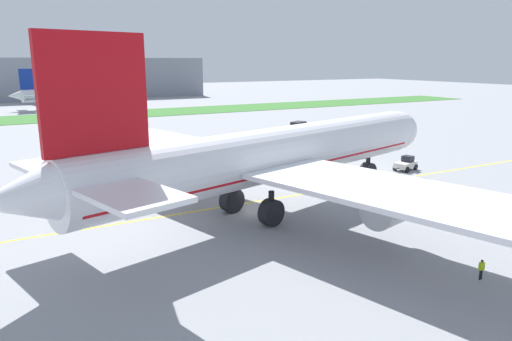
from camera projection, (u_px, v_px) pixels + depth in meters
name	position (u px, v px, depth m)	size (l,w,h in m)	color
ground_plane	(249.00, 211.00, 54.90)	(600.00, 600.00, 0.00)	gray
apron_taxi_line	(238.00, 204.00, 57.31)	(280.00, 0.36, 0.01)	yellow
grass_median_strip	(84.00, 116.00, 147.44)	(320.00, 24.00, 0.10)	#38722D
airliner_foreground	(271.00, 156.00, 52.97)	(58.86, 95.16, 19.12)	white
pushback_tug	(406.00, 164.00, 75.12)	(5.78, 3.27, 2.21)	white
ground_crew_wingwalker_port	(482.00, 268.00, 37.46)	(0.59, 0.28, 1.68)	black
service_truck_fuel_bowser	(299.00, 127.00, 112.47)	(5.40, 4.24, 2.89)	black
parked_airliner_far_centre	(63.00, 95.00, 171.16)	(35.85, 55.77, 14.15)	white
terminal_building	(102.00, 78.00, 220.17)	(92.27, 20.00, 18.00)	gray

